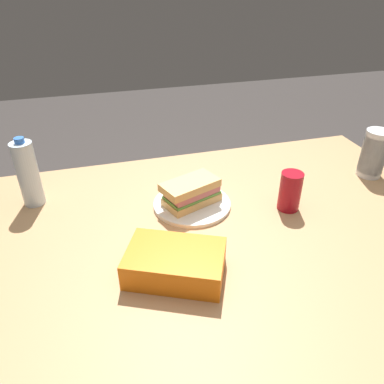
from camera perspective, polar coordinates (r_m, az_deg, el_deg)
dining_table at (r=1.13m, az=5.94°, el=-9.74°), size 1.41×1.02×0.76m
paper_plate at (r=1.16m, az=-0.00°, el=-1.85°), size 0.24×0.24×0.01m
sandwich at (r=1.13m, az=-0.10°, el=0.02°), size 0.20×0.15×0.08m
soda_can_red at (r=1.16m, az=14.73°, el=0.12°), size 0.07×0.07×0.12m
chip_bag at (r=0.91m, az=-2.57°, el=-10.76°), size 0.27×0.23×0.07m
water_bottle_tall at (r=1.23m, az=-23.73°, el=2.57°), size 0.06×0.06×0.22m
plastic_cup_stack at (r=1.44m, az=25.97°, el=5.30°), size 0.08×0.08×0.17m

